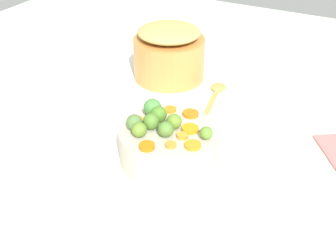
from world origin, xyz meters
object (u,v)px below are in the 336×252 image
Objects in this scene: wooden_spoon at (215,95)px; casserole_dish at (47,91)px; serving_bowl_carrots at (168,144)px; metal_pot at (169,58)px.

wooden_spoon is 1.41× the size of casserole_dish.
serving_bowl_carrots reaches higher than wooden_spoon.
wooden_spoon is (-0.02, 0.34, -0.04)m from serving_bowl_carrots.
serving_bowl_carrots is 0.44m from metal_pot.
casserole_dish is at bearing -143.92° from wooden_spoon.
metal_pot is 1.23× the size of casserole_dish.
casserole_dish is (-0.39, -0.28, 0.05)m from wooden_spoon.
serving_bowl_carrots is at bearing -86.35° from wooden_spoon.
wooden_spoon is at bearing 93.65° from serving_bowl_carrots.
casserole_dish reaches higher than serving_bowl_carrots.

